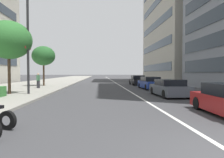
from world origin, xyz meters
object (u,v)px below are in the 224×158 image
object	(u,v)px
street_lamp_with_banners	(32,26)
car_lead_in_lane	(150,83)
car_approaching_light	(169,88)
street_tree_by_lamp_post	(44,56)
car_far_down_avenue	(137,80)
pedestrian_on_plaza	(38,81)
street_tree_far_plaza	(9,40)

from	to	relation	value
street_lamp_with_banners	car_lead_in_lane	bearing A→B (deg)	-61.44
car_approaching_light	street_lamp_with_banners	xyz separation A→B (m)	(1.04, 10.60, 4.84)
street_lamp_with_banners	street_tree_by_lamp_post	distance (m)	10.67
street_lamp_with_banners	car_approaching_light	bearing A→B (deg)	-95.62
car_far_down_avenue	pedestrian_on_plaza	distance (m)	14.57
car_far_down_avenue	street_tree_by_lamp_post	size ratio (longest dim) A/B	0.85
car_lead_in_lane	street_tree_far_plaza	world-z (taller)	street_tree_far_plaza
street_tree_by_lamp_post	pedestrian_on_plaza	xyz separation A→B (m)	(-4.27, -0.56, -3.02)
street_tree_by_lamp_post	street_lamp_with_banners	bearing A→B (deg)	-169.51
car_far_down_avenue	car_lead_in_lane	bearing A→B (deg)	178.27
car_approaching_light	pedestrian_on_plaza	world-z (taller)	pedestrian_on_plaza
car_approaching_light	pedestrian_on_plaza	distance (m)	13.94
car_lead_in_lane	street_lamp_with_banners	distance (m)	13.28
street_lamp_with_banners	street_tree_far_plaza	distance (m)	2.10
street_lamp_with_banners	pedestrian_on_plaza	xyz separation A→B (m)	(6.12, 1.36, -4.49)
car_approaching_light	street_lamp_with_banners	distance (m)	11.70
street_tree_far_plaza	car_lead_in_lane	bearing A→B (deg)	-65.09
street_tree_far_plaza	pedestrian_on_plaza	bearing A→B (deg)	-3.98
car_approaching_light	car_far_down_avenue	size ratio (longest dim) A/B	1.03
pedestrian_on_plaza	car_far_down_avenue	bearing A→B (deg)	-143.08
car_approaching_light	car_far_down_avenue	distance (m)	14.92
street_lamp_with_banners	street_tree_by_lamp_post	xyz separation A→B (m)	(10.39, 1.92, -1.47)
car_approaching_light	street_lamp_with_banners	size ratio (longest dim) A/B	0.49
car_approaching_light	car_far_down_avenue	world-z (taller)	car_far_down_avenue
street_tree_by_lamp_post	pedestrian_on_plaza	size ratio (longest dim) A/B	3.15
street_tree_far_plaza	street_tree_by_lamp_post	xyz separation A→B (m)	(10.35, 0.14, -0.35)
car_approaching_light	street_tree_far_plaza	size ratio (longest dim) A/B	0.78
street_tree_by_lamp_post	car_lead_in_lane	bearing A→B (deg)	-109.26
car_lead_in_lane	car_far_down_avenue	world-z (taller)	car_far_down_avenue
street_lamp_with_banners	street_tree_by_lamp_post	bearing A→B (deg)	10.49
car_lead_in_lane	pedestrian_on_plaza	bearing A→B (deg)	87.09
car_lead_in_lane	car_far_down_avenue	distance (m)	7.96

